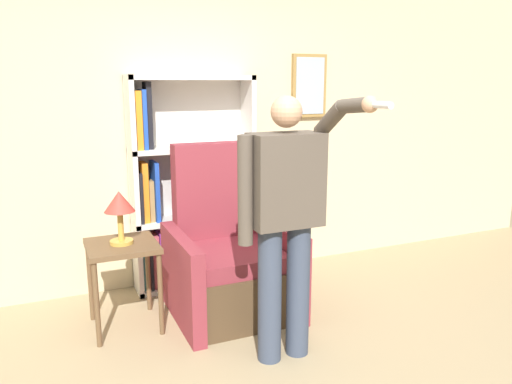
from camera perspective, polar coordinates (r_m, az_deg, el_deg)
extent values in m
cube|color=beige|center=(4.41, -7.10, 7.76)|extent=(8.00, 0.06, 2.80)
cube|color=olive|center=(4.78, 6.06, 11.97)|extent=(0.35, 0.04, 0.58)
cube|color=#9EB2C6|center=(4.76, 6.20, 11.97)|extent=(0.29, 0.01, 0.52)
cube|color=silver|center=(4.18, -13.79, 0.37)|extent=(0.04, 0.28, 1.81)
cube|color=silver|center=(4.45, -0.91, 1.46)|extent=(0.04, 0.28, 1.81)
cube|color=silver|center=(4.41, -7.64, 1.25)|extent=(1.05, 0.01, 1.81)
cube|color=silver|center=(4.54, -6.84, -10.06)|extent=(1.05, 0.28, 0.04)
cube|color=silver|center=(4.36, -7.04, -2.95)|extent=(1.05, 0.28, 0.04)
cube|color=silver|center=(4.24, -7.26, 4.94)|extent=(1.05, 0.28, 0.04)
cube|color=silver|center=(4.20, -7.48, 12.85)|extent=(1.05, 0.28, 0.04)
cube|color=#337070|center=(4.35, -12.67, -7.57)|extent=(0.05, 0.18, 0.49)
cube|color=black|center=(4.39, -12.04, -8.44)|extent=(0.02, 0.21, 0.34)
cube|color=#BC4C56|center=(4.37, -11.53, -7.63)|extent=(0.05, 0.19, 0.46)
cube|color=purple|center=(4.38, -10.77, -7.42)|extent=(0.05, 0.20, 0.48)
cube|color=black|center=(4.20, -13.16, -0.55)|extent=(0.03, 0.21, 0.42)
cube|color=orange|center=(4.20, -12.65, 0.00)|extent=(0.05, 0.17, 0.49)
cube|color=#9E7A47|center=(4.22, -11.96, -0.94)|extent=(0.04, 0.16, 0.34)
cube|color=#1E47B2|center=(4.21, -11.46, 0.10)|extent=(0.03, 0.22, 0.49)
cube|color=orange|center=(4.11, -13.44, 7.99)|extent=(0.05, 0.22, 0.46)
cube|color=#1E47B2|center=(4.12, -12.82, 8.09)|extent=(0.03, 0.23, 0.47)
cube|color=black|center=(4.12, -12.25, 8.55)|extent=(0.04, 0.16, 0.53)
cube|color=#4C3823|center=(3.90, -2.69, -10.93)|extent=(0.69, 0.78, 0.41)
cube|color=maroon|center=(3.77, -2.51, -7.43)|extent=(0.65, 0.66, 0.12)
cube|color=maroon|center=(4.04, -4.54, -2.01)|extent=(0.69, 0.16, 1.08)
cube|color=maroon|center=(3.74, -8.45, -9.96)|extent=(0.10, 0.86, 0.67)
cube|color=maroon|center=(4.00, 2.64, -8.33)|extent=(0.10, 0.86, 0.67)
cylinder|color=#384256|center=(3.20, 1.62, -11.66)|extent=(0.15, 0.15, 0.89)
cylinder|color=#384256|center=(3.29, 4.81, -11.06)|extent=(0.15, 0.15, 0.89)
cube|color=#51473D|center=(3.02, 3.41, 1.38)|extent=(0.44, 0.24, 0.57)
sphere|color=tan|center=(2.97, 3.51, 9.15)|extent=(0.19, 0.19, 0.19)
cylinder|color=#51473D|center=(2.93, -1.24, 0.13)|extent=(0.09, 0.09, 0.66)
cylinder|color=#51473D|center=(2.99, 8.54, 8.20)|extent=(0.09, 0.28, 0.23)
cylinder|color=#51473D|center=(2.78, 11.30, 9.68)|extent=(0.08, 0.27, 0.10)
sphere|color=tan|center=(2.68, 12.90, 9.75)|extent=(0.09, 0.09, 0.09)
cylinder|color=white|center=(2.60, 14.15, 9.62)|extent=(0.04, 0.15, 0.04)
cube|color=brown|center=(3.67, -15.08, -5.97)|extent=(0.49, 0.49, 0.04)
cylinder|color=brown|center=(3.57, -17.73, -12.21)|extent=(0.04, 0.04, 0.60)
cylinder|color=brown|center=(3.62, -10.84, -11.42)|extent=(0.04, 0.04, 0.60)
cylinder|color=brown|center=(3.96, -18.41, -9.73)|extent=(0.04, 0.04, 0.60)
cylinder|color=brown|center=(4.01, -12.23, -9.07)|extent=(0.04, 0.04, 0.60)
cylinder|color=gold|center=(3.66, -15.11, -5.52)|extent=(0.16, 0.16, 0.02)
cylinder|color=gold|center=(3.63, -15.21, -3.76)|extent=(0.04, 0.04, 0.21)
cone|color=#B2382D|center=(3.59, -15.37, -1.04)|extent=(0.21, 0.21, 0.15)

